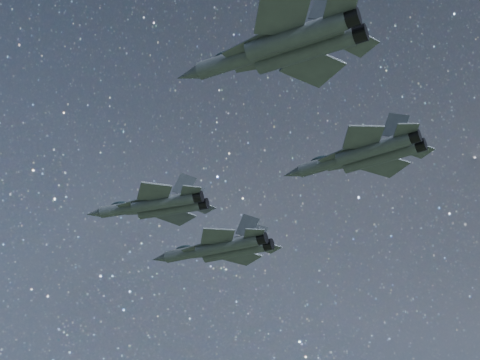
# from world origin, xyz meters

# --- Properties ---
(jet_lead) EXTENTS (17.93, 12.47, 4.51)m
(jet_lead) POSITION_xyz_m (-13.57, 6.34, 155.66)
(jet_lead) COLOR #363E44
(jet_left) EXTENTS (18.48, 12.53, 4.65)m
(jet_left) POSITION_xyz_m (-5.98, 11.69, 151.38)
(jet_left) COLOR #363E44
(jet_right) EXTENTS (18.82, 12.71, 4.74)m
(jet_right) POSITION_xyz_m (6.37, -23.31, 154.02)
(jet_right) COLOR #363E44
(jet_slot) EXTENTS (16.68, 11.07, 4.25)m
(jet_slot) POSITION_xyz_m (13.03, -6.24, 152.87)
(jet_slot) COLOR #363E44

